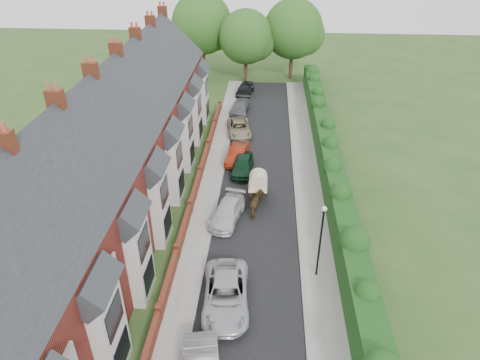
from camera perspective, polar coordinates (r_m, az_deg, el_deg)
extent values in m
plane|color=#2D4C1E|center=(24.25, 2.45, -18.81)|extent=(140.00, 140.00, 0.00)
cube|color=black|center=(32.41, 2.20, -3.65)|extent=(6.00, 58.00, 0.02)
cube|color=gray|center=(32.56, 9.44, -3.82)|extent=(2.20, 58.00, 0.12)
cube|color=gray|center=(32.68, -4.57, -3.30)|extent=(1.70, 58.00, 0.12)
cube|color=gray|center=(32.46, 7.60, -3.75)|extent=(0.18, 58.00, 0.13)
cube|color=gray|center=(32.57, -3.18, -3.36)|extent=(0.18, 58.00, 0.13)
cube|color=#123511|center=(32.15, 12.81, -2.17)|extent=(1.50, 58.00, 2.50)
cube|color=maroon|center=(31.79, -17.02, 1.00)|extent=(8.00, 40.00, 6.50)
cube|color=#23272A|center=(30.35, -17.97, 6.30)|extent=(8.00, 40.20, 8.00)
cube|color=silver|center=(21.37, -16.88, -19.05)|extent=(0.70, 2.40, 5.20)
cube|color=black|center=(22.17, -15.42, -21.18)|extent=(0.06, 1.80, 1.60)
cube|color=black|center=(20.36, -16.40, -17.03)|extent=(0.06, 1.80, 1.60)
cube|color=#23272A|center=(19.27, -18.70, -13.23)|extent=(1.70, 2.60, 1.70)
cube|color=#3F2D2D|center=(23.87, -15.37, -17.54)|extent=(0.08, 0.90, 2.10)
cube|color=silver|center=(21.45, -16.69, -11.80)|extent=(0.12, 1.20, 1.60)
cube|color=silver|center=(24.61, -13.18, -10.23)|extent=(0.70, 2.40, 5.20)
cube|color=black|center=(25.31, -12.03, -12.34)|extent=(0.06, 1.80, 1.60)
cube|color=black|center=(23.75, -12.66, -8.14)|extent=(0.06, 1.80, 1.60)
cube|color=#23272A|center=(22.82, -14.44, -4.54)|extent=(1.70, 2.60, 1.70)
cube|color=#3F2D2D|center=(27.20, -12.25, -9.71)|extent=(0.08, 0.90, 2.10)
cube|color=silver|center=(25.08, -13.13, -4.08)|extent=(0.12, 1.20, 1.60)
cube|color=silver|center=(28.37, -10.54, -3.57)|extent=(0.70, 2.40, 5.20)
cube|color=black|center=(28.98, -9.60, -5.55)|extent=(0.06, 1.80, 1.60)
cube|color=black|center=(27.62, -10.03, -1.57)|extent=(0.06, 1.80, 1.60)
cube|color=#23272A|center=(26.83, -11.46, 1.70)|extent=(1.70, 2.60, 1.70)
cube|color=#3F2D2D|center=(30.98, -9.95, -3.67)|extent=(0.08, 0.90, 2.10)
cube|color=silver|center=(29.12, -10.57, 1.61)|extent=(0.12, 1.20, 1.60)
cube|color=silver|center=(32.47, -8.57, 1.47)|extent=(0.70, 2.40, 5.20)
cube|color=black|center=(33.00, -7.78, -0.35)|extent=(0.06, 1.80, 1.60)
cube|color=black|center=(31.81, -8.08, 3.33)|extent=(0.06, 1.80, 1.60)
cube|color=#23272A|center=(31.13, -9.27, 6.27)|extent=(1.70, 2.60, 1.70)
cube|color=#3F2D2D|center=(35.07, -8.20, 1.01)|extent=(0.08, 0.90, 2.10)
cube|color=silver|center=(33.43, -8.64, 5.88)|extent=(0.12, 1.20, 1.60)
cube|color=silver|center=(36.79, -7.04, 5.36)|extent=(0.70, 2.40, 5.20)
cube|color=black|center=(37.26, -6.36, 3.70)|extent=(0.06, 1.80, 1.60)
cube|color=black|center=(36.21, -6.59, 7.06)|extent=(0.06, 1.80, 1.60)
cube|color=#23272A|center=(35.61, -7.60, 9.71)|extent=(1.70, 2.60, 1.70)
cube|color=#3F2D2D|center=(39.37, -6.81, 4.69)|extent=(0.08, 0.90, 2.10)
cube|color=silver|center=(37.90, -7.14, 9.15)|extent=(0.12, 1.20, 1.60)
cube|color=silver|center=(41.26, -5.83, 8.42)|extent=(0.70, 2.40, 5.20)
cube|color=black|center=(41.68, -5.24, 6.90)|extent=(0.06, 1.80, 1.60)
cube|color=black|center=(40.75, -5.40, 9.97)|extent=(0.06, 1.80, 1.60)
cube|color=#23272A|center=(40.21, -6.28, 12.36)|extent=(1.70, 2.60, 1.70)
cube|color=#3F2D2D|center=(43.82, -5.70, 7.64)|extent=(0.08, 0.90, 2.10)
cube|color=silver|center=(42.49, -5.94, 11.72)|extent=(0.12, 1.20, 1.60)
cube|color=silver|center=(45.84, -4.85, 10.87)|extent=(0.70, 2.40, 5.20)
cube|color=black|center=(46.22, -4.32, 9.47)|extent=(0.06, 1.80, 1.60)
cube|color=black|center=(45.38, -4.44, 12.28)|extent=(0.06, 1.80, 1.60)
cube|color=#23272A|center=(44.90, -5.22, 14.46)|extent=(1.70, 2.60, 1.70)
cube|color=#3F2D2D|center=(48.38, -4.78, 10.03)|extent=(0.08, 0.90, 2.10)
cube|color=silver|center=(47.17, -4.97, 13.78)|extent=(0.12, 1.20, 1.60)
cube|color=brown|center=(20.81, -28.76, 3.76)|extent=(0.90, 0.50, 1.60)
cylinder|color=#9E472F|center=(20.34, -28.96, 6.11)|extent=(0.20, 0.20, 0.50)
cube|color=brown|center=(24.76, -23.25, 9.22)|extent=(0.90, 0.50, 1.60)
cylinder|color=#9E472F|center=(24.55, -24.14, 11.24)|extent=(0.20, 0.20, 0.50)
cylinder|color=#9E472F|center=(24.37, -23.29, 11.29)|extent=(0.20, 0.20, 0.50)
cube|color=brown|center=(29.04, -19.20, 13.08)|extent=(0.90, 0.50, 1.60)
cylinder|color=#9E472F|center=(28.86, -19.92, 14.83)|extent=(0.20, 0.20, 0.50)
cylinder|color=#9E472F|center=(28.70, -19.16, 14.88)|extent=(0.20, 0.20, 0.50)
cube|color=brown|center=(33.52, -16.14, 15.88)|extent=(0.90, 0.50, 1.60)
cylinder|color=#9E472F|center=(33.36, -16.73, 17.43)|extent=(0.20, 0.20, 0.50)
cylinder|color=#9E472F|center=(33.23, -16.05, 17.47)|extent=(0.20, 0.20, 0.50)
cube|color=brown|center=(38.13, -13.75, 17.99)|extent=(0.90, 0.50, 1.60)
cylinder|color=#9E472F|center=(37.99, -14.24, 19.36)|extent=(0.20, 0.20, 0.50)
cylinder|color=#9E472F|center=(37.87, -13.63, 19.40)|extent=(0.20, 0.20, 0.50)
cube|color=brown|center=(42.82, -11.84, 19.62)|extent=(0.90, 0.50, 1.60)
cylinder|color=#9E472F|center=(42.70, -12.26, 20.85)|extent=(0.20, 0.20, 0.50)
cylinder|color=#9E472F|center=(42.60, -11.71, 20.88)|extent=(0.20, 0.20, 0.50)
cube|color=brown|center=(47.58, -10.28, 20.91)|extent=(0.90, 0.50, 1.60)
cylinder|color=#9E472F|center=(47.47, -10.65, 22.02)|extent=(0.20, 0.20, 0.50)
cylinder|color=#9E472F|center=(47.38, -10.14, 22.05)|extent=(0.20, 0.20, 0.50)
cube|color=brown|center=(23.01, -12.23, -21.79)|extent=(0.30, 4.70, 0.90)
cube|color=brown|center=(26.17, -9.45, -13.12)|extent=(0.30, 4.70, 0.90)
cube|color=brown|center=(29.83, -7.44, -6.42)|extent=(0.30, 4.70, 0.90)
cube|color=brown|center=(33.84, -5.93, -1.24)|extent=(0.30, 4.70, 0.90)
cube|color=brown|center=(38.08, -4.75, 2.82)|extent=(0.30, 4.70, 0.90)
cube|color=brown|center=(42.49, -3.81, 6.04)|extent=(0.30, 4.70, 0.90)
cube|color=brown|center=(47.02, -3.04, 8.66)|extent=(0.30, 4.70, 0.90)
cube|color=brown|center=(24.44, -10.74, -17.03)|extent=(0.35, 0.35, 1.10)
cube|color=brown|center=(27.88, -8.39, -9.40)|extent=(0.35, 0.35, 1.10)
cube|color=brown|center=(31.74, -6.65, -3.52)|extent=(0.35, 0.35, 1.10)
cube|color=brown|center=(35.88, -5.32, 1.04)|extent=(0.35, 0.35, 1.10)
cube|color=brown|center=(40.22, -4.26, 4.65)|extent=(0.35, 0.35, 1.10)
cube|color=brown|center=(44.70, -3.41, 7.53)|extent=(0.35, 0.35, 1.10)
cube|color=brown|center=(49.28, -2.71, 9.89)|extent=(0.35, 0.35, 1.10)
cylinder|color=black|center=(25.60, 10.58, -8.56)|extent=(0.12, 0.12, 4.80)
cylinder|color=black|center=(24.12, 11.14, -4.09)|extent=(0.20, 0.20, 0.10)
sphere|color=silver|center=(24.04, 11.18, -3.80)|extent=(0.32, 0.32, 0.32)
cylinder|color=#332316|center=(57.93, 0.76, 15.15)|extent=(0.50, 0.50, 4.75)
sphere|color=#26551C|center=(57.04, 0.78, 18.54)|extent=(6.80, 6.80, 6.80)
sphere|color=#26551C|center=(57.43, 2.22, 17.93)|extent=(4.76, 4.76, 4.76)
cylinder|color=#332316|center=(59.77, 6.85, 15.71)|extent=(0.50, 0.50, 5.25)
sphere|color=#26551C|center=(58.85, 7.10, 19.35)|extent=(7.60, 7.60, 7.60)
sphere|color=#26551C|center=(59.39, 8.58, 18.63)|extent=(5.32, 5.32, 5.32)
cylinder|color=#332316|center=(61.31, -4.92, 16.33)|extent=(0.50, 0.50, 5.50)
sphere|color=#26551C|center=(60.38, -5.10, 20.06)|extent=(8.00, 8.00, 8.00)
sphere|color=#26551C|center=(60.61, -3.43, 19.42)|extent=(5.60, 5.60, 5.60)
imported|color=#B9BBC1|center=(24.69, -1.89, -14.97)|extent=(2.88, 5.60, 1.51)
imported|color=silver|center=(30.80, -1.71, -4.28)|extent=(2.74, 4.80, 1.31)
imported|color=black|center=(36.48, 0.32, 2.03)|extent=(1.90, 4.25, 1.42)
imported|color=maroon|center=(38.28, -0.34, 3.48)|extent=(2.13, 4.29, 1.35)
imported|color=gray|center=(43.32, -0.12, 6.94)|extent=(2.90, 5.01, 1.31)
imported|color=#585C60|center=(48.48, 0.01, 9.68)|extent=(2.30, 4.67, 1.31)
imported|color=black|center=(53.91, 0.67, 12.06)|extent=(2.35, 4.51, 1.47)
imported|color=#4B351B|center=(31.23, 2.28, -3.30)|extent=(1.08, 2.07, 1.69)
cube|color=black|center=(32.98, 2.41, -1.09)|extent=(1.28, 2.14, 0.53)
cylinder|color=beige|center=(32.58, 2.44, 0.02)|extent=(1.39, 1.33, 1.39)
cube|color=beige|center=(32.83, 2.42, -0.70)|extent=(1.41, 2.19, 0.04)
cylinder|color=black|center=(33.77, 1.25, -1.08)|extent=(0.09, 0.96, 0.96)
cylinder|color=black|center=(33.74, 3.61, -1.16)|extent=(0.09, 0.96, 0.96)
cylinder|color=black|center=(31.97, 1.67, -2.12)|extent=(0.06, 1.92, 0.06)
cylinder|color=black|center=(31.96, 3.01, -2.17)|extent=(0.06, 1.92, 0.06)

